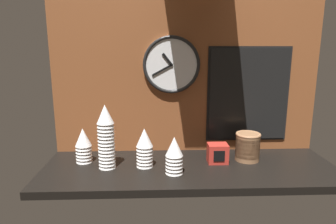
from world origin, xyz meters
TOP-DOWN VIEW (x-y plane):
  - ground_plane at (0.00, 0.00)m, footprint 1.60×0.56m
  - wall_tiled_back at (0.00, 0.27)m, footprint 1.60×0.03m
  - cup_stack_center_left at (-0.25, -0.00)m, footprint 0.09×0.09m
  - cup_stack_far_left at (-0.59, 0.08)m, footprint 0.09×0.09m
  - cup_stack_center at (-0.09, -0.10)m, footprint 0.09×0.09m
  - cup_stack_left at (-0.45, -0.01)m, footprint 0.09×0.09m
  - bowl_stack_right at (0.34, 0.07)m, footprint 0.14×0.14m
  - wall_clock at (-0.09, 0.23)m, footprint 0.34×0.03m
  - menu_board at (0.38, 0.24)m, footprint 0.50×0.01m
  - napkin_dispenser at (0.16, 0.04)m, footprint 0.11×0.09m

SIDE VIEW (x-z plane):
  - ground_plane at x=0.00m, z-range -0.04..0.00m
  - napkin_dispenser at x=0.16m, z-range 0.00..0.11m
  - bowl_stack_right at x=0.34m, z-range 0.00..0.16m
  - cup_stack_far_left at x=-0.59m, z-range 0.00..0.20m
  - cup_stack_center at x=-0.09m, z-range 0.00..0.20m
  - cup_stack_center_left at x=-0.25m, z-range 0.00..0.21m
  - cup_stack_left at x=-0.45m, z-range 0.00..0.35m
  - menu_board at x=0.38m, z-range 0.06..0.64m
  - wall_tiled_back at x=0.00m, z-range 0.00..1.05m
  - wall_clock at x=-0.09m, z-range 0.37..0.71m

